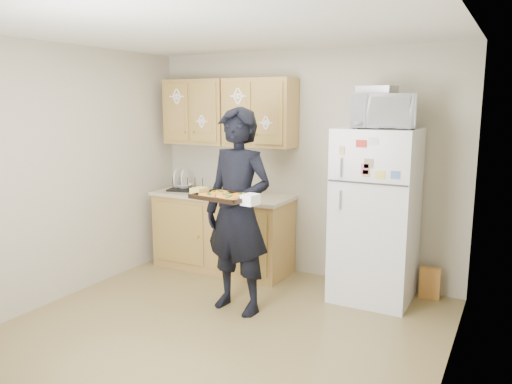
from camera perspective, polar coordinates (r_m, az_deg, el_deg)
floor at (r=4.42m, az=-4.59°, el=-15.89°), size 3.60×3.60×0.00m
ceiling at (r=4.00m, az=-5.13°, el=18.17°), size 3.60×3.60×0.00m
wall_back at (r=5.61m, az=5.22°, el=3.12°), size 3.60×0.04×2.50m
wall_front at (r=2.74m, az=-25.86°, el=-5.58°), size 3.60×0.04×2.50m
wall_left at (r=5.22m, az=-21.67°, el=1.89°), size 0.04×3.60×2.50m
wall_right at (r=3.42m, az=21.42°, el=-2.24°), size 0.04×3.60×2.50m
refrigerator at (r=5.03m, az=13.49°, el=-2.60°), size 0.75×0.70×1.70m
base_cabinet at (r=5.87m, az=-3.84°, el=-4.69°), size 1.60×0.60×0.86m
countertop at (r=5.77m, az=-3.89°, el=-0.38°), size 1.64×0.64×0.04m
upper_cab_left at (r=6.01m, az=-6.59°, el=9.07°), size 0.80×0.33×0.75m
upper_cab_right at (r=5.58m, az=0.44°, el=9.05°), size 0.80×0.33×0.75m
cereal_box at (r=5.35m, az=19.26°, el=-9.81°), size 0.20×0.07×0.32m
person at (r=4.59m, az=-2.07°, el=-2.26°), size 0.74×0.53×1.90m
baking_tray at (r=4.28m, az=-3.69°, el=-0.59°), size 0.53×0.42×0.04m
pizza_front_left at (r=4.29m, az=-5.59°, el=-0.36°), size 0.17×0.17×0.02m
pizza_front_right at (r=4.14m, az=-3.15°, el=-0.70°), size 0.17×0.17×0.02m
pizza_back_left at (r=4.41m, az=-4.20°, el=-0.03°), size 0.17×0.17×0.02m
pizza_back_right at (r=4.27m, az=-1.79°, el=-0.35°), size 0.17×0.17×0.02m
pizza_center at (r=4.28m, az=-3.69°, el=-0.35°), size 0.17×0.17×0.02m
microwave at (r=4.85m, az=14.39°, el=8.95°), size 0.65×0.50×0.32m
foil_pan at (r=4.90m, az=13.66°, el=11.29°), size 0.36×0.28×0.07m
dish_rack at (r=6.02m, az=-7.82°, el=1.01°), size 0.49×0.41×0.17m
bowl at (r=6.06m, az=-8.22°, el=0.68°), size 0.22×0.22×0.05m
soap_bottle at (r=5.46m, az=-0.55°, el=0.21°), size 0.11×0.11×0.18m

